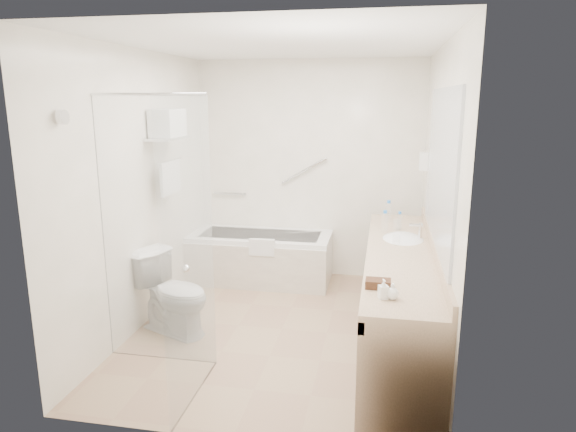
% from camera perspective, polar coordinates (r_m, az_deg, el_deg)
% --- Properties ---
extents(floor, '(3.20, 3.20, 0.00)m').
position_cam_1_polar(floor, '(4.83, -0.68, -12.45)').
color(floor, tan).
rests_on(floor, ground).
extents(ceiling, '(2.60, 3.20, 0.10)m').
position_cam_1_polar(ceiling, '(4.38, -0.77, 18.58)').
color(ceiling, white).
rests_on(ceiling, wall_back).
extents(wall_back, '(2.60, 0.10, 2.50)m').
position_cam_1_polar(wall_back, '(5.99, 2.31, 5.09)').
color(wall_back, white).
rests_on(wall_back, ground).
extents(wall_front, '(2.60, 0.10, 2.50)m').
position_cam_1_polar(wall_front, '(2.93, -6.92, -3.47)').
color(wall_front, white).
rests_on(wall_front, ground).
extents(wall_left, '(0.10, 3.20, 2.50)m').
position_cam_1_polar(wall_left, '(4.86, -15.94, 2.73)').
color(wall_left, white).
rests_on(wall_left, ground).
extents(wall_right, '(0.10, 3.20, 2.50)m').
position_cam_1_polar(wall_right, '(4.37, 16.23, 1.61)').
color(wall_right, white).
rests_on(wall_right, ground).
extents(bathtub, '(1.60, 0.73, 0.59)m').
position_cam_1_polar(bathtub, '(5.96, -3.06, -4.59)').
color(bathtub, white).
rests_on(bathtub, floor).
extents(grab_bar_short, '(0.40, 0.03, 0.03)m').
position_cam_1_polar(grab_bar_short, '(6.21, -6.48, 2.49)').
color(grab_bar_short, silver).
rests_on(grab_bar_short, wall_back).
extents(grab_bar_long, '(0.53, 0.03, 0.33)m').
position_cam_1_polar(grab_bar_long, '(5.96, 1.78, 5.05)').
color(grab_bar_long, silver).
rests_on(grab_bar_long, wall_back).
extents(shower_enclosure, '(0.96, 0.91, 2.11)m').
position_cam_1_polar(shower_enclosure, '(3.80, -12.89, -2.73)').
color(shower_enclosure, silver).
rests_on(shower_enclosure, floor).
extents(towel_shelf, '(0.24, 0.55, 0.81)m').
position_cam_1_polar(towel_shelf, '(5.06, -13.19, 9.03)').
color(towel_shelf, silver).
rests_on(towel_shelf, wall_left).
extents(vanity_counter, '(0.55, 2.70, 0.95)m').
position_cam_1_polar(vanity_counter, '(4.37, 12.28, -6.48)').
color(vanity_counter, '#CDAA88').
rests_on(vanity_counter, floor).
extents(sink, '(0.40, 0.52, 0.14)m').
position_cam_1_polar(sink, '(4.70, 12.65, -2.81)').
color(sink, white).
rests_on(sink, vanity_counter).
extents(faucet, '(0.03, 0.03, 0.14)m').
position_cam_1_polar(faucet, '(4.68, 14.49, -1.58)').
color(faucet, silver).
rests_on(faucet, vanity_counter).
extents(mirror, '(0.02, 2.00, 1.20)m').
position_cam_1_polar(mirror, '(4.18, 16.54, 5.25)').
color(mirror, '#AAAFB6').
rests_on(mirror, wall_right).
extents(hairdryer_unit, '(0.08, 0.10, 0.18)m').
position_cam_1_polar(hairdryer_unit, '(5.37, 14.82, 5.90)').
color(hairdryer_unit, white).
rests_on(hairdryer_unit, wall_right).
extents(toilet, '(0.84, 0.68, 0.72)m').
position_cam_1_polar(toilet, '(4.76, -12.62, -8.41)').
color(toilet, white).
rests_on(toilet, floor).
extents(amenity_basket, '(0.17, 0.11, 0.06)m').
position_cam_1_polar(amenity_basket, '(3.47, 9.98, -7.41)').
color(amenity_basket, '#3F2216').
rests_on(amenity_basket, vanity_counter).
extents(soap_bottle_a, '(0.10, 0.14, 0.06)m').
position_cam_1_polar(soap_bottle_a, '(3.29, 10.53, -8.53)').
color(soap_bottle_a, white).
rests_on(soap_bottle_a, vanity_counter).
extents(soap_bottle_b, '(0.09, 0.11, 0.08)m').
position_cam_1_polar(soap_bottle_b, '(3.29, 11.53, -8.38)').
color(soap_bottle_b, white).
rests_on(soap_bottle_b, vanity_counter).
extents(water_bottle_left, '(0.06, 0.06, 0.21)m').
position_cam_1_polar(water_bottle_left, '(4.85, 10.70, -0.69)').
color(water_bottle_left, silver).
rests_on(water_bottle_left, vanity_counter).
extents(water_bottle_mid, '(0.07, 0.07, 0.22)m').
position_cam_1_polar(water_bottle_mid, '(5.28, 11.10, 0.46)').
color(water_bottle_mid, silver).
rests_on(water_bottle_mid, vanity_counter).
extents(water_bottle_right, '(0.05, 0.05, 0.17)m').
position_cam_1_polar(water_bottle_right, '(4.99, 12.28, -0.58)').
color(water_bottle_right, silver).
rests_on(water_bottle_right, vanity_counter).
extents(drinking_glass_near, '(0.08, 0.08, 0.10)m').
position_cam_1_polar(drinking_glass_near, '(4.97, 12.02, -0.98)').
color(drinking_glass_near, silver).
rests_on(drinking_glass_near, vanity_counter).
extents(drinking_glass_far, '(0.09, 0.09, 0.08)m').
position_cam_1_polar(drinking_glass_far, '(4.48, 11.94, -2.60)').
color(drinking_glass_far, silver).
rests_on(drinking_glass_far, vanity_counter).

